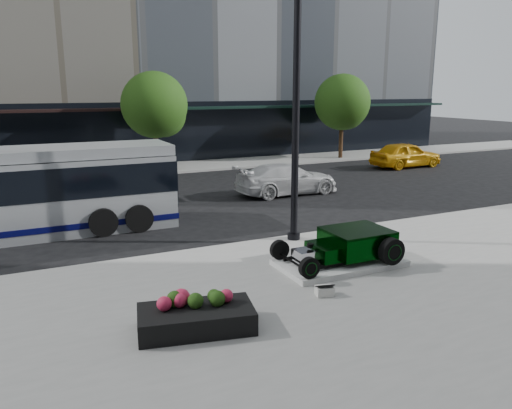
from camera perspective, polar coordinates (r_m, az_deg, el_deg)
name	(u,v)px	position (r m, az deg, el deg)	size (l,w,h in m)	color
ground	(223,229)	(17.69, -3.79, -2.80)	(120.00, 120.00, 0.00)	black
sidewalk_near	(454,381)	(9.49, 21.71, -18.20)	(70.00, 17.00, 0.12)	gray
sidewalk_far	(137,170)	(30.85, -13.47, 3.86)	(70.00, 4.00, 0.12)	gray
street_trees	(157,107)	(29.85, -11.29, 10.83)	(29.80, 3.80, 5.70)	black
display_plinth	(339,263)	(13.93, 9.52, -6.57)	(3.40, 1.80, 0.15)	silver
hot_rod	(350,244)	(13.96, 10.73, -4.41)	(3.22, 2.00, 0.81)	black
info_plaque	(324,290)	(11.94, 7.82, -9.69)	(0.46, 0.39, 0.31)	silver
lamppost	(296,132)	(15.49, 4.55, 8.26)	(0.41, 0.41, 7.41)	black
flower_planter	(196,317)	(10.29, -6.86, -12.64)	(2.48, 1.59, 0.74)	black
white_sedan	(287,179)	(23.37, 3.57, 2.93)	(2.00, 4.93, 1.43)	silver
yellow_taxi	(406,155)	(32.72, 16.74, 5.48)	(1.87, 4.65, 1.58)	orange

